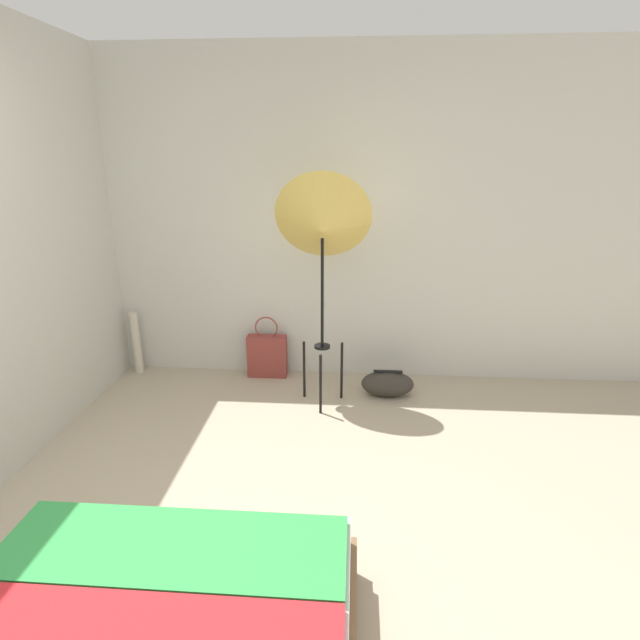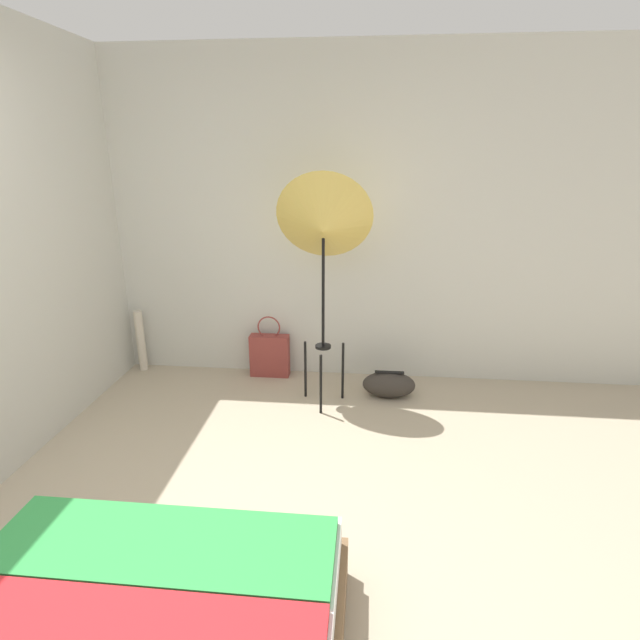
# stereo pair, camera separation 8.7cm
# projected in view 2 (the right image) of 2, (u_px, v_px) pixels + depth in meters

# --- Properties ---
(ground_plane) EXTENTS (14.00, 14.00, 0.00)m
(ground_plane) POSITION_uv_depth(u_px,v_px,m) (161.00, 630.00, 2.00)
(ground_plane) COLOR tan
(wall_back) EXTENTS (8.00, 0.05, 2.60)m
(wall_back) POSITION_uv_depth(u_px,v_px,m) (272.00, 221.00, 4.01)
(wall_back) COLOR beige
(wall_back) RESTS_ON ground_plane
(photo_umbrella) EXTENTS (0.68, 0.47, 1.71)m
(photo_umbrella) POSITION_uv_depth(u_px,v_px,m) (323.00, 225.00, 3.40)
(photo_umbrella) COLOR black
(photo_umbrella) RESTS_ON ground_plane
(tote_bag) EXTENTS (0.33, 0.11, 0.53)m
(tote_bag) POSITION_uv_depth(u_px,v_px,m) (270.00, 355.00, 4.24)
(tote_bag) COLOR brown
(tote_bag) RESTS_ON ground_plane
(duffel_bag) EXTENTS (0.41, 0.21, 0.21)m
(duffel_bag) POSITION_uv_depth(u_px,v_px,m) (389.00, 385.00, 3.89)
(duffel_bag) COLOR #332D28
(duffel_bag) RESTS_ON ground_plane
(paper_roll) EXTENTS (0.07, 0.07, 0.54)m
(paper_roll) POSITION_uv_depth(u_px,v_px,m) (141.00, 341.00, 4.33)
(paper_roll) COLOR beige
(paper_roll) RESTS_ON ground_plane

